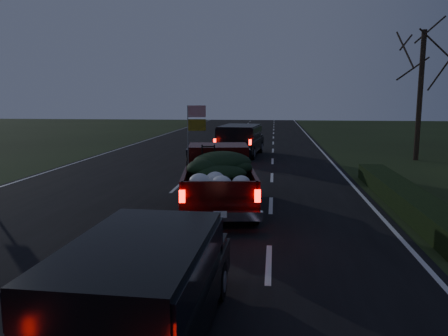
# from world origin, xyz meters

# --- Properties ---
(ground) EXTENTS (120.00, 120.00, 0.00)m
(ground) POSITION_xyz_m (0.00, 0.00, 0.00)
(ground) COLOR black
(ground) RESTS_ON ground
(road_asphalt) EXTENTS (14.00, 120.00, 0.02)m
(road_asphalt) POSITION_xyz_m (0.00, 0.00, 0.01)
(road_asphalt) COLOR black
(road_asphalt) RESTS_ON ground
(hedge_row) EXTENTS (1.00, 10.00, 0.60)m
(hedge_row) POSITION_xyz_m (7.80, 3.00, 0.30)
(hedge_row) COLOR black
(hedge_row) RESTS_ON ground
(bare_tree_far) EXTENTS (3.60, 3.60, 7.00)m
(bare_tree_far) POSITION_xyz_m (11.50, 14.00, 5.23)
(bare_tree_far) COLOR black
(bare_tree_far) RESTS_ON ground
(pickup_truck) EXTENTS (2.77, 5.61, 2.82)m
(pickup_truck) POSITION_xyz_m (1.97, 2.14, 1.06)
(pickup_truck) COLOR #380807
(pickup_truck) RESTS_ON ground
(lead_suv) EXTENTS (2.64, 5.36, 1.49)m
(lead_suv) POSITION_xyz_m (1.66, 14.63, 1.13)
(lead_suv) COLOR black
(lead_suv) RESTS_ON ground
(rear_suv) EXTENTS (2.04, 4.37, 1.24)m
(rear_suv) POSITION_xyz_m (1.94, -5.70, 0.94)
(rear_suv) COLOR black
(rear_suv) RESTS_ON ground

